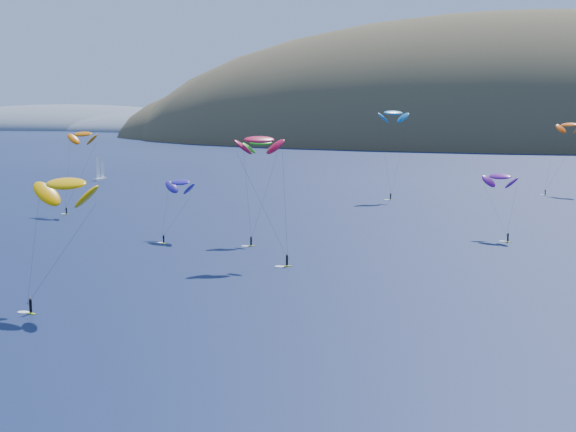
% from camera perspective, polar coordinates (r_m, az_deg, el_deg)
% --- Properties ---
extents(island, '(730.00, 300.00, 210.00)m').
position_cam_1_polar(island, '(609.41, 17.51, 4.05)').
color(island, '#3D3526').
rests_on(island, ground).
extents(headland, '(460.00, 250.00, 60.00)m').
position_cam_1_polar(headland, '(931.95, -13.94, 5.89)').
color(headland, slate).
rests_on(headland, ground).
extents(sailboat, '(7.57, 6.60, 9.63)m').
position_cam_1_polar(sailboat, '(297.40, -13.23, 2.66)').
color(sailboat, silver).
rests_on(sailboat, ground).
extents(kitesurfer_1, '(9.29, 8.97, 22.28)m').
position_cam_1_polar(kitesurfer_1, '(210.50, -14.40, 5.66)').
color(kitesurfer_1, '#A0C816').
rests_on(kitesurfer_1, ground).
extents(kitesurfer_2, '(11.18, 10.56, 19.62)m').
position_cam_1_polar(kitesurfer_2, '(113.66, -15.52, 2.22)').
color(kitesurfer_2, '#A0C816').
rests_on(kitesurfer_2, ground).
extents(kitesurfer_3, '(7.86, 13.74, 21.66)m').
position_cam_1_polar(kitesurfer_3, '(163.84, -1.94, 5.21)').
color(kitesurfer_3, '#A0C816').
rests_on(kitesurfer_3, ground).
extents(kitesurfer_4, '(9.97, 9.61, 27.43)m').
position_cam_1_polar(kitesurfer_4, '(235.65, 7.50, 7.27)').
color(kitesurfer_4, '#A0C816').
rests_on(kitesurfer_4, ground).
extents(kitesurfer_6, '(8.50, 10.33, 14.77)m').
position_cam_1_polar(kitesurfer_6, '(171.29, 14.85, 2.73)').
color(kitesurfer_6, '#A0C816').
rests_on(kitesurfer_6, ground).
extents(kitesurfer_9, '(12.02, 9.55, 23.62)m').
position_cam_1_polar(kitesurfer_9, '(141.06, -2.04, 5.42)').
color(kitesurfer_9, '#A0C816').
rests_on(kitesurfer_9, ground).
extents(kitesurfer_10, '(8.65, 11.57, 13.70)m').
position_cam_1_polar(kitesurfer_10, '(166.22, -7.67, 2.39)').
color(kitesurfer_10, '#A0C816').
rests_on(kitesurfer_10, ground).
extents(kitesurfer_11, '(11.64, 13.51, 23.52)m').
position_cam_1_polar(kitesurfer_11, '(261.92, 19.38, 6.14)').
color(kitesurfer_11, '#A0C816').
rests_on(kitesurfer_11, ground).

